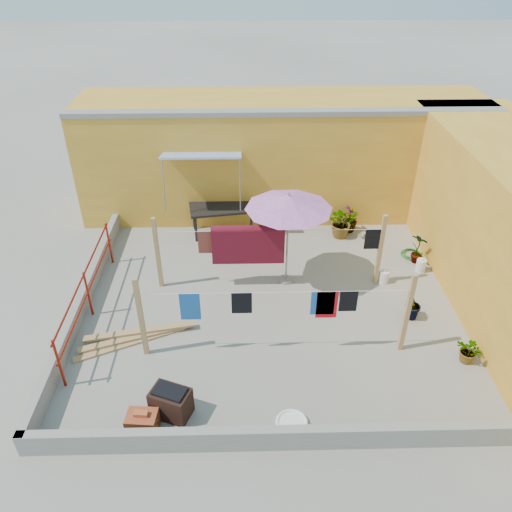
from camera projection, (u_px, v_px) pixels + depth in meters
name	position (u px, v px, depth m)	size (l,w,h in m)	color
ground	(270.00, 306.00, 11.01)	(80.00, 80.00, 0.00)	#9E998E
wall_back	(281.00, 155.00, 14.04)	(11.00, 3.27, 3.21)	gold
parapet_front	(282.00, 438.00, 7.90)	(8.30, 0.16, 0.44)	gray
parapet_left	(83.00, 301.00, 10.81)	(0.16, 7.30, 0.44)	gray
red_railing	(87.00, 288.00, 10.37)	(0.05, 4.20, 1.10)	maroon
clothesline_rig	(254.00, 253.00, 10.85)	(5.09, 2.35, 1.80)	tan
patio_umbrella	(289.00, 203.00, 10.65)	(2.43, 2.43, 2.30)	gray
outdoor_table	(222.00, 209.00, 13.26)	(1.79, 1.09, 0.79)	black
brick_stack	(142.00, 422.00, 8.19)	(0.53, 0.41, 0.44)	#9F4C24
lumber_pile	(135.00, 337.00, 10.06)	(2.33, 1.09, 0.15)	tan
brazier	(171.00, 402.00, 8.42)	(0.76, 0.64, 0.58)	black
white_basin	(292.00, 423.00, 8.35)	(0.55, 0.55, 0.10)	white
water_jug_a	(384.00, 277.00, 11.65)	(0.22, 0.22, 0.35)	white
water_jug_b	(421.00, 265.00, 12.04)	(0.23, 0.23, 0.36)	white
green_hose	(412.00, 254.00, 12.67)	(0.54, 0.54, 0.08)	#17691A
plant_back_a	(342.00, 222.00, 13.25)	(0.78, 0.68, 0.87)	#1F5819
plant_back_b	(350.00, 219.00, 13.52)	(0.41, 0.41, 0.74)	#1F5819
plant_right_a	(418.00, 248.00, 12.20)	(0.44, 0.30, 0.84)	#1F5819
plant_right_b	(413.00, 305.00, 10.44)	(0.41, 0.33, 0.74)	#1F5819
plant_right_c	(470.00, 351.00, 9.45)	(0.48, 0.42, 0.54)	#1F5819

